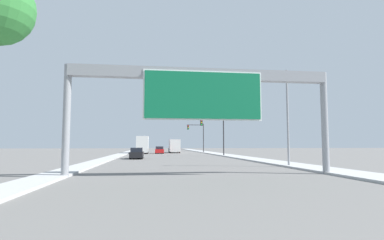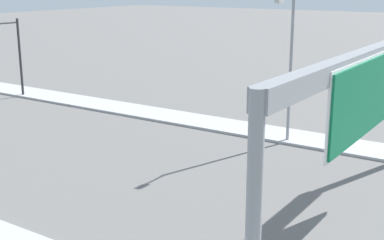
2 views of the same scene
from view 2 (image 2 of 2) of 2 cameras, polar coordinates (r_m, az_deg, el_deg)
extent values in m
cylinder|color=gray|center=(14.46, 6.61, -9.77)|extent=(0.44, 0.44, 6.73)
cube|color=gray|center=(21.05, 17.18, 5.96)|extent=(16.40, 0.60, 0.70)
cube|color=white|center=(21.21, 17.67, 2.11)|extent=(7.46, 0.08, 3.12)
cube|color=#0F6B42|center=(21.20, 17.80, 2.10)|extent=(7.26, 0.16, 2.92)
cylinder|color=#2D2D30|center=(46.23, -17.86, 6.31)|extent=(0.20, 0.20, 6.39)
cylinder|color=gray|center=(31.49, 10.46, 5.14)|extent=(0.18, 0.18, 8.52)
cube|color=#B2B2A8|center=(29.35, 9.30, 12.40)|extent=(0.60, 0.28, 0.20)
camera|label=1|loc=(22.35, 66.29, -13.85)|focal=28.00mm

